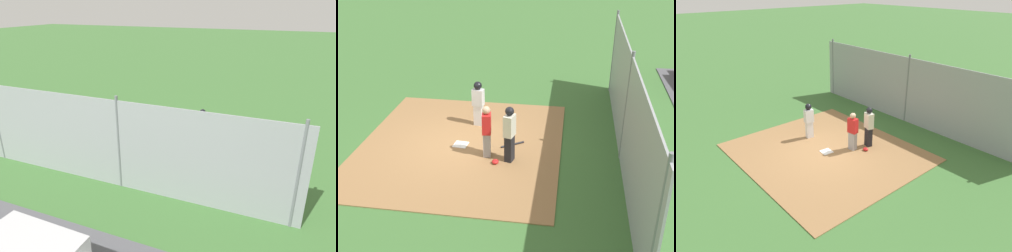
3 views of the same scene
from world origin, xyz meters
TOP-DOWN VIEW (x-y plane):
  - ground_plane at (0.00, 0.00)m, footprint 140.00×140.00m
  - dirt_infield at (0.00, 0.00)m, footprint 7.20×6.40m
  - home_plate at (0.00, 0.00)m, footprint 0.48×0.48m
  - catcher at (-0.53, -0.97)m, footprint 0.41×0.31m
  - umpire at (-0.73, -1.69)m, footprint 0.43×0.35m
  - runner at (1.56, -0.26)m, footprint 0.32×0.42m
  - baseball_bat at (0.22, -1.65)m, footprint 0.51×0.70m
  - catcher_mask at (-0.97, -1.30)m, footprint 0.24×0.20m
  - backstop_fence at (0.00, -5.01)m, footprint 12.00×0.10m

SIDE VIEW (x-z plane):
  - ground_plane at x=0.00m, z-range 0.00..0.00m
  - dirt_infield at x=0.00m, z-range 0.00..0.03m
  - home_plate at x=0.00m, z-range 0.03..0.05m
  - baseball_bat at x=0.22m, z-range 0.03..0.09m
  - catcher_mask at x=-0.97m, z-range 0.03..0.15m
  - catcher at x=-0.53m, z-range 0.06..1.70m
  - runner at x=1.56m, z-range 0.14..1.74m
  - umpire at x=-0.73m, z-range 0.08..1.83m
  - backstop_fence at x=0.00m, z-range -0.07..3.28m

